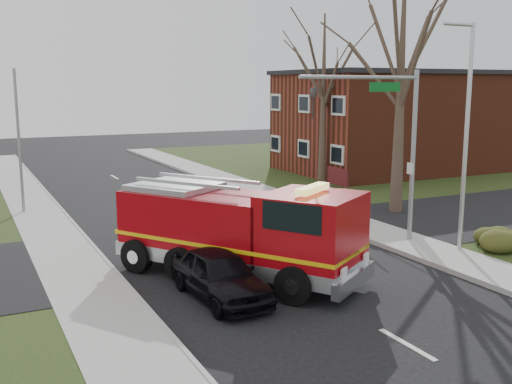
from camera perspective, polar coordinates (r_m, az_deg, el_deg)
name	(u,v)px	position (r m, az deg, el deg)	size (l,w,h in m)	color
ground	(286,276)	(20.04, 2.88, -7.95)	(120.00, 120.00, 0.00)	black
sidewalk_right	(430,251)	(23.56, 16.20, -5.38)	(2.40, 80.00, 0.15)	gray
sidewalk_left	(97,303)	(17.97, -14.92, -10.20)	(2.40, 80.00, 0.15)	gray
brick_building	(394,121)	(44.81, 12.96, 6.61)	(15.40, 10.40, 7.25)	maroon
health_center_sign	(338,177)	(35.63, 7.79, 1.43)	(0.12, 2.00, 1.40)	#521317
hedge_corner	(505,235)	(24.74, 22.63, -3.83)	(2.80, 2.00, 0.90)	#2E3413
bare_tree_near	(402,59)	(29.46, 13.72, 12.18)	(6.00, 6.00, 12.00)	#3D3024
bare_tree_far	(324,81)	(37.59, 6.46, 10.49)	(5.25, 5.25, 10.50)	#3D3024
traffic_signal_mast	(388,126)	(23.28, 12.45, 6.18)	(5.29, 0.18, 6.80)	gray
streetlight_pole	(465,132)	(23.11, 19.32, 5.44)	(1.48, 0.16, 8.40)	#B7BABF
utility_pole_far	(19,143)	(30.82, -21.64, 4.37)	(0.14, 0.14, 7.00)	gray
fire_engine	(240,233)	(19.48, -1.49, -3.95)	(6.70, 8.28, 3.26)	#94060D
parked_car_maroon	(220,274)	(17.78, -3.47, -7.84)	(1.73, 4.31, 1.47)	black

